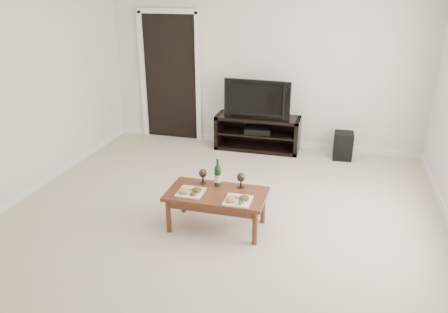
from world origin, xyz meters
TOP-DOWN VIEW (x-y plane):
  - floor at (0.00, 0.00)m, footprint 5.50×5.50m
  - back_wall at (0.00, 2.77)m, footprint 5.00×0.04m
  - doorway at (-1.55, 2.73)m, footprint 0.90×0.02m
  - media_console at (-0.01, 2.50)m, footprint 1.32×0.45m
  - television at (-0.01, 2.50)m, footprint 1.04×0.19m
  - av_receiver at (-0.01, 2.48)m, footprint 0.43×0.34m
  - subwoofer at (1.32, 2.43)m, footprint 0.29×0.29m
  - coffee_table at (0.02, -0.01)m, footprint 1.06×0.58m
  - plate_left at (-0.24, -0.09)m, footprint 0.27×0.27m
  - plate_right at (0.29, -0.15)m, footprint 0.27×0.27m
  - wine_bottle at (-0.01, 0.17)m, footprint 0.07×0.07m
  - goblet_left at (-0.19, 0.18)m, footprint 0.09×0.09m
  - goblet_right at (0.25, 0.18)m, footprint 0.09×0.09m

SIDE VIEW (x-z plane):
  - floor at x=0.00m, z-range 0.00..0.00m
  - subwoofer at x=1.32m, z-range 0.00..0.42m
  - coffee_table at x=0.02m, z-range 0.00..0.42m
  - media_console at x=-0.01m, z-range 0.00..0.55m
  - av_receiver at x=-0.01m, z-range 0.29..0.36m
  - plate_left at x=-0.24m, z-range 0.42..0.49m
  - plate_right at x=0.29m, z-range 0.42..0.49m
  - goblet_left at x=-0.19m, z-range 0.42..0.59m
  - goblet_right at x=0.25m, z-range 0.42..0.59m
  - wine_bottle at x=-0.01m, z-range 0.42..0.77m
  - television at x=-0.01m, z-range 0.55..1.15m
  - doorway at x=-1.55m, z-range 0.00..2.05m
  - back_wall at x=0.00m, z-range 0.00..2.60m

